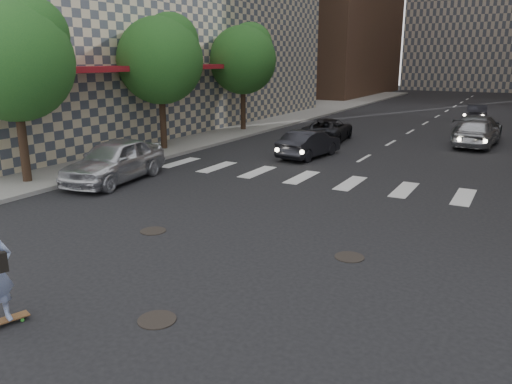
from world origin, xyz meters
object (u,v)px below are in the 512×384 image
traffic_car_a (309,144)px  traffic_car_c (328,130)px  tree_b (162,56)px  traffic_car_d (477,132)px  traffic_car_e (477,113)px  silver_sedan (115,160)px  traffic_car_b (478,128)px  tree_c (245,57)px  tree_a (17,56)px

traffic_car_a → traffic_car_c: (-0.96, 5.00, -0.00)m
tree_b → traffic_car_c: tree_b is taller
tree_b → traffic_car_d: bearing=32.9°
tree_b → traffic_car_c: size_ratio=1.42×
traffic_car_a → traffic_car_e: 19.78m
silver_sedan → traffic_car_b: 20.32m
tree_b → traffic_car_e: 24.67m
traffic_car_a → traffic_car_c: bearing=-72.3°
traffic_car_a → traffic_car_e: traffic_car_a is taller
traffic_car_a → traffic_car_d: size_ratio=0.87×
traffic_car_b → traffic_car_e: size_ratio=1.32×
tree_c → traffic_car_e: 18.41m
traffic_car_b → traffic_car_e: bearing=-80.0°
tree_b → silver_sedan: tree_b is taller
traffic_car_b → traffic_car_e: traffic_car_b is taller
tree_a → traffic_car_d: (13.72, 16.86, -3.88)m
tree_b → traffic_car_a: tree_b is taller
traffic_car_a → traffic_car_e: size_ratio=1.01×
tree_c → traffic_car_e: (12.54, 12.86, -4.01)m
tree_a → tree_c: size_ratio=1.00×
tree_a → traffic_car_e: tree_a is taller
traffic_car_e → tree_a: bearing=61.3°
tree_c → silver_sedan: bearing=-80.2°
tree_a → traffic_car_c: 16.55m
tree_b → traffic_car_a: 8.32m
traffic_car_a → traffic_car_b: bearing=-119.0°
tree_b → silver_sedan: size_ratio=1.38×
tree_c → traffic_car_c: size_ratio=1.42×
tree_b → traffic_car_e: (12.54, 20.86, -4.01)m
traffic_car_c → traffic_car_d: traffic_car_d is taller
traffic_car_d → traffic_car_b: bearing=-80.2°
tree_c → tree_b: bearing=-90.0°
tree_c → silver_sedan: 14.87m
traffic_car_a → traffic_car_c: 5.09m
traffic_car_c → traffic_car_e: size_ratio=1.20×
traffic_car_a → traffic_car_d: 9.67m
silver_sedan → traffic_car_e: bearing=61.7°
tree_b → tree_c: same height
traffic_car_d → traffic_car_a: bearing=51.4°
traffic_car_b → tree_b: bearing=42.9°
traffic_car_e → tree_b: bearing=53.8°
tree_b → traffic_car_c: bearing=48.4°
tree_c → traffic_car_b: (13.56, 2.86, -3.90)m
traffic_car_d → traffic_car_e: (-1.18, 12.00, -0.13)m
tree_a → tree_c: same height
tree_a → traffic_car_e: 31.73m
traffic_car_c → tree_c: bearing=-17.3°
tree_a → tree_b: (0.00, 8.00, 0.00)m
tree_c → traffic_car_b: tree_c is taller
tree_c → traffic_car_d: (13.72, 0.86, -3.88)m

